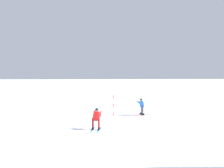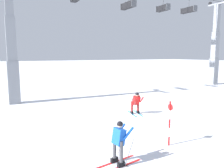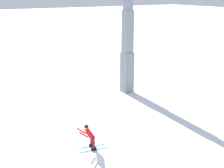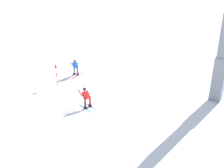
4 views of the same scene
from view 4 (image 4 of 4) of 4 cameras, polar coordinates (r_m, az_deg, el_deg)
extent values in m
plane|color=white|center=(19.14, -3.02, -4.11)|extent=(260.00, 260.00, 0.00)
cube|color=#198CCC|center=(18.36, -5.94, -5.43)|extent=(0.42, 1.57, 0.01)
cube|color=black|center=(18.32, -5.95, -5.19)|extent=(0.17, 0.30, 0.16)
cylinder|color=maroon|center=(18.13, -6.01, -4.04)|extent=(0.13, 0.13, 0.66)
cube|color=#198CCC|center=(18.58, -4.87, -5.02)|extent=(0.42, 1.57, 0.01)
cube|color=black|center=(18.54, -4.88, -4.78)|extent=(0.17, 0.30, 0.16)
cylinder|color=maroon|center=(18.36, -4.92, -3.65)|extent=(0.13, 0.13, 0.66)
cube|color=red|center=(18.18, -5.80, -2.49)|extent=(0.52, 0.61, 0.66)
sphere|color=beige|center=(18.13, -6.14, -1.22)|extent=(0.22, 0.22, 0.22)
sphere|color=black|center=(18.12, -6.15, -1.12)|extent=(0.24, 0.24, 0.24)
cylinder|color=red|center=(18.29, -7.09, -2.03)|extent=(0.18, 0.50, 0.43)
cylinder|color=gray|center=(18.55, -7.19, -3.69)|extent=(0.04, 0.49, 1.13)
cylinder|color=black|center=(18.58, -6.93, -4.97)|extent=(0.07, 0.07, 0.01)
cylinder|color=red|center=(18.53, -5.92, -1.64)|extent=(0.18, 0.50, 0.43)
cylinder|color=gray|center=(18.83, -5.81, -3.20)|extent=(0.23, 0.45, 1.13)
cylinder|color=black|center=(18.90, -5.34, -4.38)|extent=(0.07, 0.07, 0.01)
cube|color=gray|center=(20.44, 22.65, 0.99)|extent=(0.84, 0.84, 3.34)
cylinder|color=red|center=(22.52, -12.08, 0.21)|extent=(0.07, 0.07, 0.38)
cylinder|color=white|center=(22.38, -12.16, 1.11)|extent=(0.07, 0.07, 0.38)
cylinder|color=red|center=(22.24, -12.24, 2.03)|extent=(0.07, 0.07, 0.38)
cylinder|color=white|center=(22.11, -12.32, 2.96)|extent=(0.07, 0.07, 0.38)
cylinder|color=red|center=(21.99, -12.40, 3.89)|extent=(0.07, 0.07, 0.38)
cylinder|color=red|center=(22.00, -12.42, 3.74)|extent=(0.02, 0.28, 0.28)
cube|color=red|center=(24.46, -7.62, 1.91)|extent=(1.76, 0.32, 0.01)
cube|color=black|center=(24.43, -7.63, 2.10)|extent=(0.29, 0.15, 0.16)
cylinder|color=#4C4C51|center=(24.28, -7.68, 3.10)|extent=(0.13, 0.13, 0.75)
cube|color=red|center=(24.68, -8.35, 2.06)|extent=(1.76, 0.32, 0.01)
cube|color=black|center=(24.65, -8.36, 2.25)|extent=(0.29, 0.15, 0.16)
cylinder|color=#4C4C51|center=(24.50, -8.42, 3.24)|extent=(0.13, 0.13, 0.75)
cube|color=blue|center=(24.20, -8.18, 4.19)|extent=(0.40, 0.46, 0.59)
sphere|color=beige|center=(24.04, -8.30, 5.04)|extent=(0.20, 0.20, 0.20)
sphere|color=black|center=(24.03, -8.31, 5.12)|extent=(0.22, 0.22, 0.22)
cylinder|color=blue|center=(23.84, -8.10, 4.23)|extent=(0.46, 0.14, 0.40)
cylinder|color=gray|center=(24.01, -7.96, 2.74)|extent=(0.37, 0.17, 1.05)
cylinder|color=black|center=(24.27, -7.57, 1.85)|extent=(0.07, 0.07, 0.01)
cylinder|color=blue|center=(24.11, -8.98, 4.39)|extent=(0.46, 0.14, 0.40)
cylinder|color=gray|center=(24.33, -9.01, 2.95)|extent=(0.39, 0.07, 1.05)
cylinder|color=black|center=(24.64, -8.78, 2.10)|extent=(0.07, 0.07, 0.01)
camera|label=1|loc=(13.70, 50.93, -6.61)|focal=35.97mm
camera|label=2|loc=(30.29, -12.34, 13.14)|focal=34.49mm
camera|label=3|loc=(17.60, -56.26, 11.21)|focal=46.89mm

